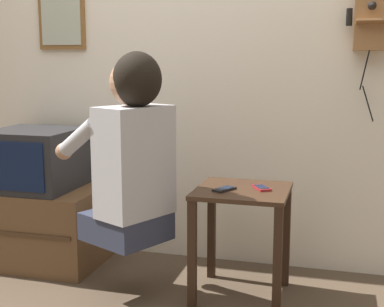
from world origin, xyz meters
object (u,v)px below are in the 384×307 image
Objects in this scene: cell_phone_held at (224,189)px; person at (131,150)px; television at (35,159)px; framed_picture at (62,18)px; wall_phone_antique at (371,12)px; cell_phone_spare at (261,188)px.

person is at bearing -136.88° from cell_phone_held.
television is 0.89m from framed_picture.
wall_phone_antique reaches higher than person.
person is 0.83m from television.
cell_phone_held is at bearing -24.50° from framed_picture.
cell_phone_held is at bearing 174.47° from cell_phone_spare.
cell_phone_spare is at bearing -140.96° from wall_phone_antique.
person reaches higher than cell_phone_spare.
wall_phone_antique is at bearing 62.47° from cell_phone_held.
person is 1.44m from wall_phone_antique.
cell_phone_held is at bearing -9.73° from television.
cell_phone_held is at bearing -47.35° from person.
wall_phone_antique is at bearing -1.38° from framed_picture.
framed_picture is 1.66m from cell_phone_spare.
framed_picture is 1.55m from cell_phone_held.
framed_picture reaches higher than cell_phone_spare.
person is at bearing -42.59° from framed_picture.
cell_phone_held is (-0.67, -0.48, -0.88)m from wall_phone_antique.
wall_phone_antique reaches higher than cell_phone_held.
framed_picture is at bearing 84.09° from television.
person is at bearing -24.05° from television.
wall_phone_antique is at bearing -34.90° from person.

